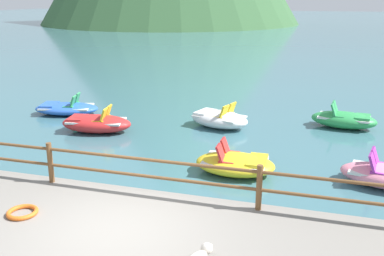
% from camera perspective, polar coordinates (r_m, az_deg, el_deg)
% --- Properties ---
extents(ground_plane, '(200.00, 200.00, 0.00)m').
position_cam_1_polar(ground_plane, '(46.76, 12.50, 10.95)').
color(ground_plane, '#3D6B75').
extents(dock_railing, '(23.92, 0.12, 0.95)m').
position_cam_1_polar(dock_railing, '(9.34, -5.86, -5.44)').
color(dock_railing, brown).
rests_on(dock_railing, promenade_dock).
extents(life_ring, '(0.61, 0.61, 0.09)m').
position_cam_1_polar(life_ring, '(9.33, -21.30, -10.23)').
color(life_ring, orange).
rests_on(life_ring, promenade_dock).
extents(pedal_boat_0, '(2.76, 1.92, 0.80)m').
position_cam_1_polar(pedal_boat_0, '(18.06, -16.13, 2.51)').
color(pedal_boat_0, blue).
rests_on(pedal_boat_0, ground).
extents(pedal_boat_1, '(2.11, 1.36, 0.85)m').
position_cam_1_polar(pedal_boat_1, '(11.60, 5.71, -4.65)').
color(pedal_boat_1, yellow).
rests_on(pedal_boat_1, ground).
extents(pedal_boat_4, '(2.37, 1.41, 0.90)m').
position_cam_1_polar(pedal_boat_4, '(16.42, 19.26, 1.06)').
color(pedal_boat_4, green).
rests_on(pedal_boat_4, ground).
extents(pedal_boat_5, '(2.47, 1.89, 0.90)m').
position_cam_1_polar(pedal_boat_5, '(15.61, 3.55, 1.23)').
color(pedal_boat_5, white).
rests_on(pedal_boat_5, ground).
extents(pedal_boat_6, '(2.58, 1.55, 0.91)m').
position_cam_1_polar(pedal_boat_6, '(15.37, -12.42, 0.63)').
color(pedal_boat_6, red).
rests_on(pedal_boat_6, ground).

